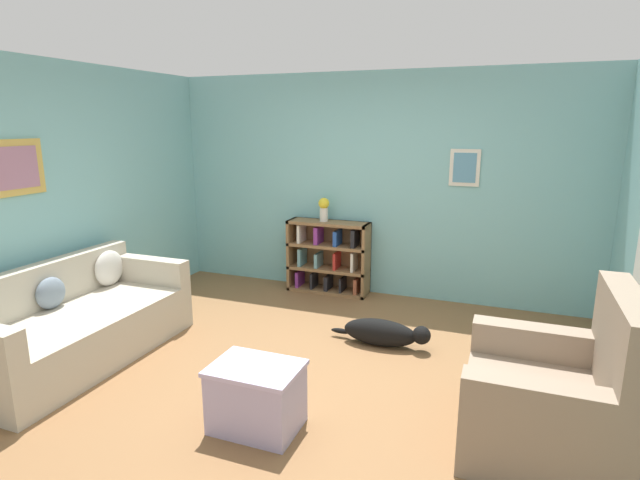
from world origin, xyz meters
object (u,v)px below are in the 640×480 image
object	(u,v)px
dog	(384,333)
vase	(324,208)
couch	(73,325)
recliner_chair	(557,397)
bookshelf	(329,257)
coffee_table	(256,395)

from	to	relation	value
dog	vase	xyz separation A→B (m)	(-1.07, 1.27, 0.91)
couch	dog	world-z (taller)	couch
recliner_chair	vase	bearing A→B (deg)	136.14
couch	recliner_chair	distance (m)	3.85
vase	bookshelf	bearing A→B (deg)	18.73
bookshelf	recliner_chair	world-z (taller)	recliner_chair
bookshelf	dog	bearing A→B (deg)	-51.91
couch	bookshelf	size ratio (longest dim) A/B	2.01
bookshelf	recliner_chair	bearing A→B (deg)	-44.79
couch	dog	xyz separation A→B (m)	(2.48, 1.20, -0.17)
coffee_table	vase	distance (m)	2.99
couch	dog	distance (m)	2.76
coffee_table	recliner_chair	bearing A→B (deg)	14.65
recliner_chair	dog	xyz separation A→B (m)	(-1.37, 1.07, -0.22)
couch	vase	size ratio (longest dim) A/B	7.04
couch	bookshelf	distance (m)	2.89
dog	vase	bearing A→B (deg)	130.10
coffee_table	vase	world-z (taller)	vase
bookshelf	dog	world-z (taller)	bookshelf
couch	dog	size ratio (longest dim) A/B	2.07
couch	recliner_chair	world-z (taller)	recliner_chair
coffee_table	vase	size ratio (longest dim) A/B	2.10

